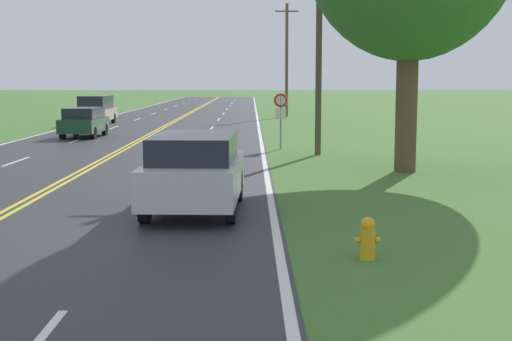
{
  "coord_description": "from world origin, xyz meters",
  "views": [
    {
      "loc": [
        5.34,
        0.35,
        2.89
      ],
      "look_at": [
        5.44,
        13.63,
        1.2
      ],
      "focal_mm": 50.0,
      "sensor_mm": 36.0,
      "label": 1
    }
  ],
  "objects_px": {
    "traffic_sign": "(281,107)",
    "car_silver_suv_nearest": "(195,170)",
    "car_champagne_van_mid_near": "(96,110)",
    "fire_hydrant": "(368,238)",
    "car_dark_green_hatchback_approaching": "(84,121)"
  },
  "relations": [
    {
      "from": "car_silver_suv_nearest",
      "to": "traffic_sign",
      "type": "bearing_deg",
      "value": 172.08
    },
    {
      "from": "traffic_sign",
      "to": "car_silver_suv_nearest",
      "type": "bearing_deg",
      "value": -99.96
    },
    {
      "from": "fire_hydrant",
      "to": "traffic_sign",
      "type": "height_order",
      "value": "traffic_sign"
    },
    {
      "from": "fire_hydrant",
      "to": "car_silver_suv_nearest",
      "type": "distance_m",
      "value": 5.33
    },
    {
      "from": "fire_hydrant",
      "to": "traffic_sign",
      "type": "xyz_separation_m",
      "value": [
        -0.65,
        18.36,
        1.4
      ]
    },
    {
      "from": "traffic_sign",
      "to": "car_champagne_van_mid_near",
      "type": "bearing_deg",
      "value": 123.95
    },
    {
      "from": "traffic_sign",
      "to": "car_champagne_van_mid_near",
      "type": "relative_size",
      "value": 0.52
    },
    {
      "from": "car_silver_suv_nearest",
      "to": "fire_hydrant",
      "type": "bearing_deg",
      "value": 38.11
    },
    {
      "from": "fire_hydrant",
      "to": "car_champagne_van_mid_near",
      "type": "distance_m",
      "value": 37.15
    },
    {
      "from": "car_champagne_van_mid_near",
      "to": "car_silver_suv_nearest",
      "type": "bearing_deg",
      "value": -162.72
    },
    {
      "from": "traffic_sign",
      "to": "car_dark_green_hatchback_approaching",
      "type": "bearing_deg",
      "value": 146.61
    },
    {
      "from": "car_dark_green_hatchback_approaching",
      "to": "traffic_sign",
      "type": "bearing_deg",
      "value": -121.29
    },
    {
      "from": "traffic_sign",
      "to": "car_silver_suv_nearest",
      "type": "height_order",
      "value": "traffic_sign"
    },
    {
      "from": "car_silver_suv_nearest",
      "to": "car_dark_green_hatchback_approaching",
      "type": "relative_size",
      "value": 1.19
    },
    {
      "from": "traffic_sign",
      "to": "car_silver_suv_nearest",
      "type": "xyz_separation_m",
      "value": [
        -2.47,
        -14.08,
        -0.84
      ]
    }
  ]
}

